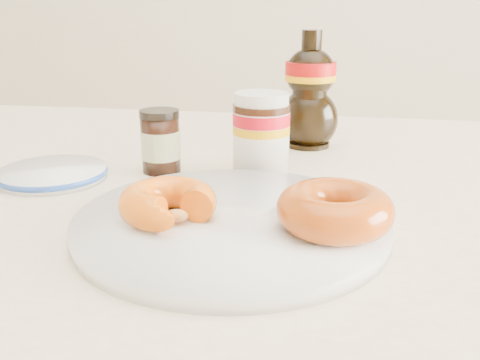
% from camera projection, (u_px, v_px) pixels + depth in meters
% --- Properties ---
extents(dining_table, '(1.40, 0.90, 0.75)m').
position_uv_depth(dining_table, '(262.00, 250.00, 0.67)').
color(dining_table, '#FFEEC2').
rests_on(dining_table, ground).
extents(plate, '(0.31, 0.31, 0.02)m').
position_uv_depth(plate, '(231.00, 222.00, 0.52)').
color(plate, white).
rests_on(plate, dining_table).
extents(donut_bitten, '(0.10, 0.10, 0.03)m').
position_uv_depth(donut_bitten, '(168.00, 203.00, 0.51)').
color(donut_bitten, orange).
rests_on(donut_bitten, plate).
extents(donut_whole, '(0.13, 0.13, 0.04)m').
position_uv_depth(donut_whole, '(335.00, 210.00, 0.48)').
color(donut_whole, '#AC450B').
rests_on(donut_whole, plate).
extents(nutella_jar, '(0.07, 0.07, 0.10)m').
position_uv_depth(nutella_jar, '(261.00, 130.00, 0.69)').
color(nutella_jar, white).
rests_on(nutella_jar, dining_table).
extents(syrup_bottle, '(0.11, 0.10, 0.17)m').
position_uv_depth(syrup_bottle, '(310.00, 90.00, 0.80)').
color(syrup_bottle, black).
rests_on(syrup_bottle, dining_table).
extents(dark_jar, '(0.05, 0.05, 0.08)m').
position_uv_depth(dark_jar, '(161.00, 142.00, 0.69)').
color(dark_jar, black).
rests_on(dark_jar, dining_table).
extents(blue_rim_saucer, '(0.14, 0.14, 0.01)m').
position_uv_depth(blue_rim_saucer, '(53.00, 173.00, 0.67)').
color(blue_rim_saucer, white).
rests_on(blue_rim_saucer, dining_table).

